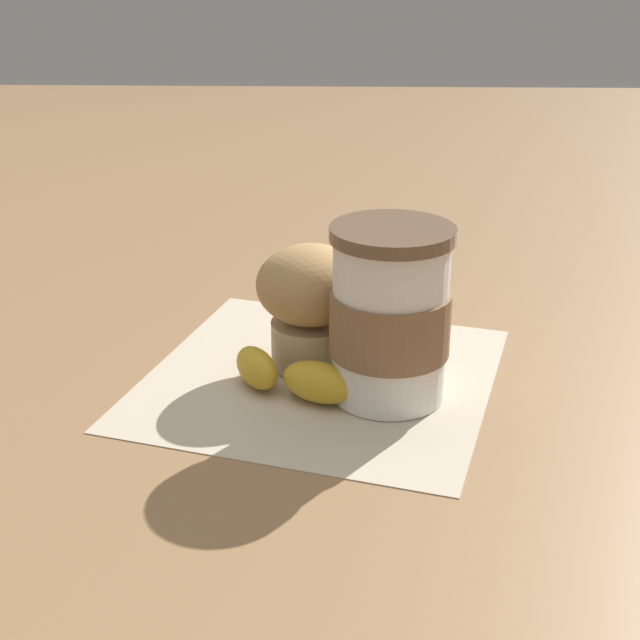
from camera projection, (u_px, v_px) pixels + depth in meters
name	position (u px, v px, depth m)	size (l,w,h in m)	color
ground_plane	(320.00, 377.00, 0.72)	(3.00, 3.00, 0.00)	#936D47
paper_napkin	(320.00, 377.00, 0.72)	(0.27, 0.27, 0.00)	beige
coffee_cup	(390.00, 316.00, 0.66)	(0.09, 0.09, 0.13)	white
muffin	(311.00, 300.00, 0.71)	(0.09, 0.09, 0.10)	beige
banana	(315.00, 378.00, 0.68)	(0.15, 0.08, 0.03)	gold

